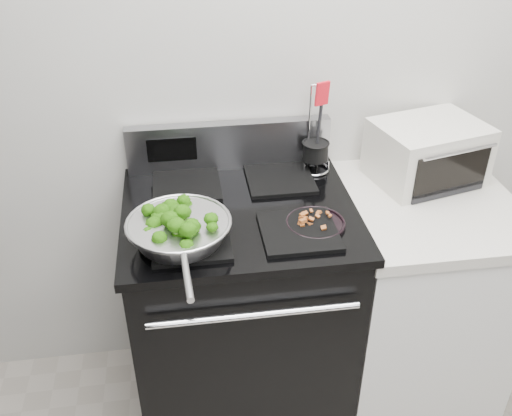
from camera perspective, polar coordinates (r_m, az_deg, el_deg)
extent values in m
cube|color=silver|center=(2.11, 5.38, 14.80)|extent=(4.00, 0.02, 2.70)
cube|color=black|center=(2.23, -1.48, -10.72)|extent=(0.76, 0.66, 0.92)
cube|color=black|center=(1.94, -1.68, -0.45)|extent=(0.79, 0.69, 0.03)
cube|color=#99999E|center=(2.15, -2.70, 6.31)|extent=(0.76, 0.05, 0.18)
cube|color=black|center=(1.78, -6.49, -3.25)|extent=(0.24, 0.24, 0.01)
cube|color=black|center=(1.81, 4.32, -2.35)|extent=(0.24, 0.24, 0.01)
cube|color=black|center=(2.06, -6.96, 2.25)|extent=(0.24, 0.24, 0.01)
cube|color=black|center=(2.09, 2.39, 2.95)|extent=(0.24, 0.24, 0.01)
cube|color=white|center=(2.40, 15.21, -9.08)|extent=(0.60, 0.66, 0.88)
cube|color=beige|center=(2.13, 16.96, 0.23)|extent=(0.62, 0.68, 0.04)
torus|color=silver|center=(1.74, -7.75, -1.42)|extent=(0.32, 0.32, 0.01)
cylinder|color=silver|center=(1.53, -6.92, -6.80)|extent=(0.03, 0.20, 0.02)
cylinder|color=black|center=(1.85, 5.96, -1.61)|extent=(0.19, 0.19, 0.01)
cylinder|color=black|center=(2.13, 5.95, 5.69)|extent=(0.09, 0.09, 0.07)
cylinder|color=black|center=(2.10, 6.07, 7.66)|extent=(0.02, 0.02, 0.21)
cube|color=red|center=(2.04, 6.31, 11.39)|extent=(0.05, 0.03, 0.09)
cube|color=beige|center=(2.21, 16.72, 5.40)|extent=(0.44, 0.37, 0.22)
cube|color=black|center=(2.10, 18.20, 3.30)|extent=(0.30, 0.08, 0.15)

